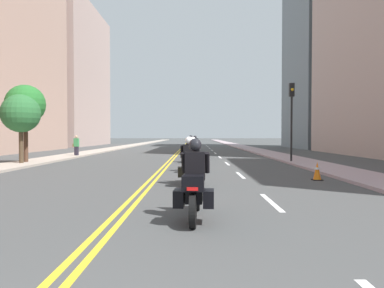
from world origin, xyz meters
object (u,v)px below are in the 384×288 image
motorcycle_3 (191,152)px  pedestrian_2 (76,146)px  motorcycle_6 (195,145)px  motorcycle_1 (189,166)px  motorcycle_0 (195,187)px  motorcycle_5 (195,147)px  traffic_light_near (292,108)px  motorcycle_7 (192,144)px  traffic_cone_0 (317,171)px  street_tree_1 (21,114)px  motorcycle_4 (195,149)px  motorcycle_2 (193,158)px  street_tree_0 (25,105)px

motorcycle_3 → pedestrian_2: motorcycle_3 is taller
motorcycle_6 → motorcycle_1: bearing=-88.0°
motorcycle_0 → motorcycle_5: motorcycle_0 is taller
traffic_light_near → pedestrian_2: traffic_light_near is taller
motorcycle_0 → motorcycle_7: size_ratio=0.96×
motorcycle_6 → traffic_cone_0: motorcycle_6 is taller
traffic_light_near → motorcycle_5: bearing=121.7°
motorcycle_0 → motorcycle_3: (-0.23, 14.61, 0.01)m
motorcycle_3 → motorcycle_6: bearing=87.1°
pedestrian_2 → street_tree_1: 7.76m
motorcycle_4 → pedestrian_2: 9.30m
traffic_light_near → street_tree_1: 15.64m
pedestrian_2 → motorcycle_7: bearing=-115.4°
pedestrian_2 → street_tree_1: street_tree_1 is taller
motorcycle_3 → motorcycle_6: motorcycle_3 is taller
street_tree_1 → traffic_cone_0: bearing=-24.7°
motorcycle_2 → motorcycle_6: (0.16, 19.65, 0.01)m
motorcycle_1 → motorcycle_6: motorcycle_1 is taller
motorcycle_2 → traffic_light_near: traffic_light_near is taller
motorcycle_0 → motorcycle_5: 23.72m
motorcycle_4 → street_tree_1: size_ratio=0.55×
traffic_light_near → motorcycle_2: bearing=-138.6°
motorcycle_1 → motorcycle_5: bearing=86.7°
traffic_cone_0 → traffic_light_near: traffic_light_near is taller
motorcycle_3 → street_tree_1: size_ratio=0.54×
motorcycle_3 → traffic_light_near: (6.05, -0.28, 2.64)m
motorcycle_6 → street_tree_0: street_tree_0 is taller
motorcycle_1 → motorcycle_5: 18.87m
motorcycle_0 → motorcycle_2: bearing=93.8°
motorcycle_4 → motorcycle_0: bearing=-86.7°
motorcycle_5 → pedestrian_2: size_ratio=1.27×
motorcycle_1 → motorcycle_0: bearing=-90.5°
traffic_light_near → motorcycle_4: bearing=143.4°
motorcycle_3 → motorcycle_7: size_ratio=0.94×
motorcycle_1 → motorcycle_3: (-0.04, 9.76, 0.01)m
traffic_cone_0 → street_tree_0: 16.50m
motorcycle_0 → motorcycle_5: size_ratio=1.04×
traffic_cone_0 → motorcycle_4: bearing=110.2°
motorcycle_7 → motorcycle_6: bearing=-85.3°
motorcycle_7 → motorcycle_2: bearing=-89.4°
motorcycle_0 → motorcycle_4: 18.63m
motorcycle_4 → traffic_cone_0: size_ratio=3.17×
motorcycle_6 → street_tree_1: size_ratio=0.53×
motorcycle_3 → traffic_cone_0: (4.81, -8.37, -0.32)m
motorcycle_1 → pedestrian_2: bearing=117.4°
motorcycle_2 → street_tree_1: bearing=160.9°
traffic_light_near → pedestrian_2: bearing=158.2°
motorcycle_0 → motorcycle_1: size_ratio=1.06×
motorcycle_5 → motorcycle_7: motorcycle_7 is taller
motorcycle_1 → motorcycle_4: (0.21, 13.78, 0.00)m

